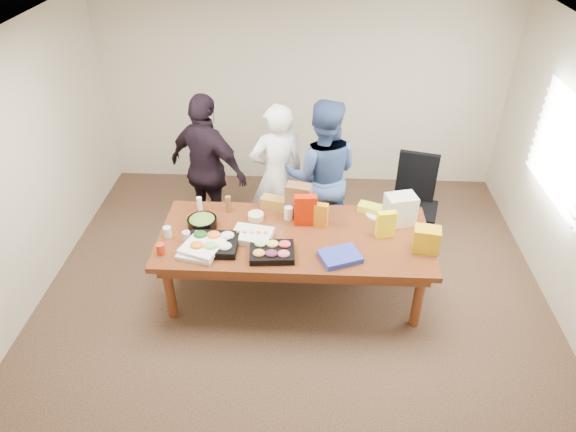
# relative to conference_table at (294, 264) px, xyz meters

# --- Properties ---
(floor) EXTENTS (5.50, 5.00, 0.02)m
(floor) POSITION_rel_conference_table_xyz_m (0.00, 0.00, -0.39)
(floor) COLOR #47301E
(floor) RESTS_ON ground
(ceiling) EXTENTS (5.50, 5.00, 0.02)m
(ceiling) POSITION_rel_conference_table_xyz_m (0.00, 0.00, 2.33)
(ceiling) COLOR white
(ceiling) RESTS_ON wall_back
(wall_back) EXTENTS (5.50, 0.04, 2.70)m
(wall_back) POSITION_rel_conference_table_xyz_m (0.00, 2.50, 0.98)
(wall_back) COLOR beige
(wall_back) RESTS_ON floor
(wall_front) EXTENTS (5.50, 0.04, 2.70)m
(wall_front) POSITION_rel_conference_table_xyz_m (0.00, -2.50, 0.98)
(wall_front) COLOR beige
(wall_front) RESTS_ON floor
(wall_left) EXTENTS (0.04, 5.00, 2.70)m
(wall_left) POSITION_rel_conference_table_xyz_m (-2.75, 0.00, 0.98)
(wall_left) COLOR beige
(wall_left) RESTS_ON floor
(window_panel) EXTENTS (0.03, 1.40, 1.10)m
(window_panel) POSITION_rel_conference_table_xyz_m (2.72, 0.60, 1.12)
(window_panel) COLOR white
(window_panel) RESTS_ON wall_right
(window_blinds) EXTENTS (0.04, 1.36, 1.00)m
(window_blinds) POSITION_rel_conference_table_xyz_m (2.68, 0.60, 1.12)
(window_blinds) COLOR beige
(window_blinds) RESTS_ON wall_right
(conference_table) EXTENTS (2.80, 1.20, 0.75)m
(conference_table) POSITION_rel_conference_table_xyz_m (0.00, 0.00, 0.00)
(conference_table) COLOR #4C1C0F
(conference_table) RESTS_ON floor
(office_chair) EXTENTS (0.69, 0.69, 1.11)m
(office_chair) POSITION_rel_conference_table_xyz_m (1.41, 0.90, 0.18)
(office_chair) COLOR black
(office_chair) RESTS_ON floor
(person_center) EXTENTS (0.74, 0.59, 1.78)m
(person_center) POSITION_rel_conference_table_xyz_m (-0.24, 1.00, 0.51)
(person_center) COLOR white
(person_center) RESTS_ON floor
(person_right) EXTENTS (0.92, 0.73, 1.86)m
(person_right) POSITION_rel_conference_table_xyz_m (0.28, 0.95, 0.55)
(person_right) COLOR #31497D
(person_right) RESTS_ON floor
(person_left) EXTENTS (1.17, 0.93, 1.86)m
(person_left) POSITION_rel_conference_table_xyz_m (-1.07, 1.02, 0.55)
(person_left) COLOR black
(person_left) RESTS_ON floor
(veggie_tray) EXTENTS (0.50, 0.39, 0.08)m
(veggie_tray) POSITION_rel_conference_table_xyz_m (-0.81, -0.24, 0.41)
(veggie_tray) COLOR black
(veggie_tray) RESTS_ON conference_table
(fruit_tray) EXTENTS (0.46, 0.37, 0.07)m
(fruit_tray) POSITION_rel_conference_table_xyz_m (-0.21, -0.33, 0.41)
(fruit_tray) COLOR black
(fruit_tray) RESTS_ON conference_table
(sheet_cake) EXTENTS (0.45, 0.37, 0.07)m
(sheet_cake) POSITION_rel_conference_table_xyz_m (-0.43, -0.06, 0.41)
(sheet_cake) COLOR white
(sheet_cake) RESTS_ON conference_table
(salad_bowl) EXTENTS (0.34, 0.34, 0.10)m
(salad_bowl) POSITION_rel_conference_table_xyz_m (-0.98, 0.11, 0.43)
(salad_bowl) COLOR black
(salad_bowl) RESTS_ON conference_table
(chip_bag_blue) EXTENTS (0.45, 0.40, 0.06)m
(chip_bag_blue) POSITION_rel_conference_table_xyz_m (0.46, -0.35, 0.40)
(chip_bag_blue) COLOR #2432A5
(chip_bag_blue) RESTS_ON conference_table
(chip_bag_red) EXTENTS (0.24, 0.11, 0.34)m
(chip_bag_red) POSITION_rel_conference_table_xyz_m (0.10, 0.22, 0.55)
(chip_bag_red) COLOR #BA1C00
(chip_bag_red) RESTS_ON conference_table
(chip_bag_yellow) EXTENTS (0.21, 0.12, 0.29)m
(chip_bag_yellow) POSITION_rel_conference_table_xyz_m (0.93, 0.05, 0.52)
(chip_bag_yellow) COLOR #FFEF14
(chip_bag_yellow) RESTS_ON conference_table
(chip_bag_orange) EXTENTS (0.18, 0.11, 0.26)m
(chip_bag_orange) POSITION_rel_conference_table_xyz_m (0.26, 0.20, 0.51)
(chip_bag_orange) COLOR orange
(chip_bag_orange) RESTS_ON conference_table
(mayo_jar) EXTENTS (0.11, 0.11, 0.14)m
(mayo_jar) POSITION_rel_conference_table_xyz_m (-0.08, 0.31, 0.45)
(mayo_jar) COLOR white
(mayo_jar) RESTS_ON conference_table
(mustard_bottle) EXTENTS (0.07, 0.07, 0.19)m
(mustard_bottle) POSITION_rel_conference_table_xyz_m (0.05, 0.32, 0.47)
(mustard_bottle) COLOR yellow
(mustard_bottle) RESTS_ON conference_table
(dressing_bottle) EXTENTS (0.07, 0.07, 0.19)m
(dressing_bottle) POSITION_rel_conference_table_xyz_m (-0.74, 0.41, 0.47)
(dressing_bottle) COLOR brown
(dressing_bottle) RESTS_ON conference_table
(ranch_bottle) EXTENTS (0.07, 0.07, 0.17)m
(ranch_bottle) POSITION_rel_conference_table_xyz_m (-1.06, 0.41, 0.46)
(ranch_bottle) COLOR #FDF9CA
(ranch_bottle) RESTS_ON conference_table
(banana_bunch) EXTENTS (0.28, 0.23, 0.08)m
(banana_bunch) POSITION_rel_conference_table_xyz_m (0.81, 0.49, 0.42)
(banana_bunch) COLOR yellow
(banana_bunch) RESTS_ON conference_table
(bread_loaf) EXTENTS (0.36, 0.22, 0.13)m
(bread_loaf) POSITION_rel_conference_table_xyz_m (-0.23, 0.51, 0.44)
(bread_loaf) COLOR #A4782B
(bread_loaf) RESTS_ON conference_table
(kraft_bag) EXTENTS (0.30, 0.21, 0.35)m
(kraft_bag) POSITION_rel_conference_table_xyz_m (0.02, 0.43, 0.55)
(kraft_bag) COLOR brown
(kraft_bag) RESTS_ON conference_table
(red_cup) EXTENTS (0.11, 0.11, 0.11)m
(red_cup) POSITION_rel_conference_table_xyz_m (-1.30, -0.36, 0.43)
(red_cup) COLOR red
(red_cup) RESTS_ON conference_table
(clear_cup_a) EXTENTS (0.10, 0.10, 0.11)m
(clear_cup_a) POSITION_rel_conference_table_xyz_m (-1.09, -0.15, 0.43)
(clear_cup_a) COLOR silver
(clear_cup_a) RESTS_ON conference_table
(clear_cup_b) EXTENTS (0.10, 0.10, 0.11)m
(clear_cup_b) POSITION_rel_conference_table_xyz_m (-1.30, -0.08, 0.43)
(clear_cup_b) COLOR silver
(clear_cup_b) RESTS_ON conference_table
(pizza_box_lower) EXTENTS (0.43, 0.43, 0.04)m
(pizza_box_lower) POSITION_rel_conference_table_xyz_m (-0.93, -0.32, 0.40)
(pizza_box_lower) COLOR white
(pizza_box_lower) RESTS_ON conference_table
(pizza_box_upper) EXTENTS (0.47, 0.47, 0.04)m
(pizza_box_upper) POSITION_rel_conference_table_xyz_m (-0.90, -0.30, 0.44)
(pizza_box_upper) COLOR white
(pizza_box_upper) RESTS_ON pizza_box_lower
(plate_a) EXTENTS (0.29, 0.29, 0.01)m
(plate_a) POSITION_rel_conference_table_xyz_m (1.13, 0.34, 0.38)
(plate_a) COLOR silver
(plate_a) RESTS_ON conference_table
(plate_b) EXTENTS (0.33, 0.33, 0.02)m
(plate_b) POSITION_rel_conference_table_xyz_m (0.89, 0.44, 0.38)
(plate_b) COLOR white
(plate_b) RESTS_ON conference_table
(dip_bowl_a) EXTENTS (0.14, 0.14, 0.05)m
(dip_bowl_a) POSITION_rel_conference_table_xyz_m (0.12, 0.39, 0.40)
(dip_bowl_a) COLOR beige
(dip_bowl_a) RESTS_ON conference_table
(dip_bowl_b) EXTENTS (0.19, 0.19, 0.07)m
(dip_bowl_b) POSITION_rel_conference_table_xyz_m (-0.43, 0.28, 0.41)
(dip_bowl_b) COLOR beige
(dip_bowl_b) RESTS_ON conference_table
(grocery_bag_white) EXTENTS (0.36, 0.29, 0.33)m
(grocery_bag_white) POSITION_rel_conference_table_xyz_m (1.10, 0.29, 0.54)
(grocery_bag_white) COLOR silver
(grocery_bag_white) RESTS_ON conference_table
(grocery_bag_yellow) EXTENTS (0.28, 0.22, 0.26)m
(grocery_bag_yellow) POSITION_rel_conference_table_xyz_m (1.30, -0.17, 0.50)
(grocery_bag_yellow) COLOR gold
(grocery_bag_yellow) RESTS_ON conference_table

